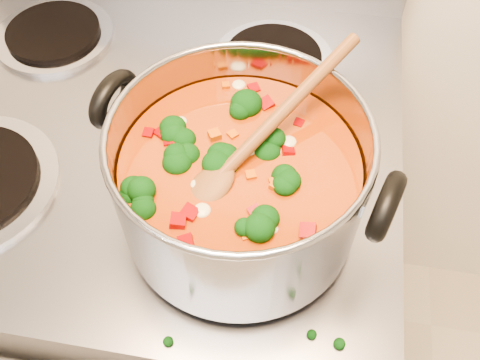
# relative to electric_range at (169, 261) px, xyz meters

# --- Properties ---
(electric_range) EXTENTS (0.76, 0.69, 1.08)m
(electric_range) POSITION_rel_electric_range_xyz_m (0.00, 0.00, 0.00)
(electric_range) COLOR gray
(electric_range) RESTS_ON ground
(stockpot) EXTENTS (0.34, 0.28, 0.17)m
(stockpot) POSITION_rel_electric_range_xyz_m (0.18, -0.15, 0.54)
(stockpot) COLOR #95959C
(stockpot) RESTS_ON electric_range
(wooden_spoon) EXTENTS (0.17, 0.23, 0.09)m
(wooden_spoon) POSITION_rel_electric_range_xyz_m (0.19, -0.14, 0.59)
(wooden_spoon) COLOR brown
(wooden_spoon) RESTS_ON stockpot
(cooktop_crumbs) EXTENTS (0.36, 0.22, 0.01)m
(cooktop_crumbs) POSITION_rel_electric_range_xyz_m (0.08, -0.18, 0.46)
(cooktop_crumbs) COLOR black
(cooktop_crumbs) RESTS_ON electric_range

